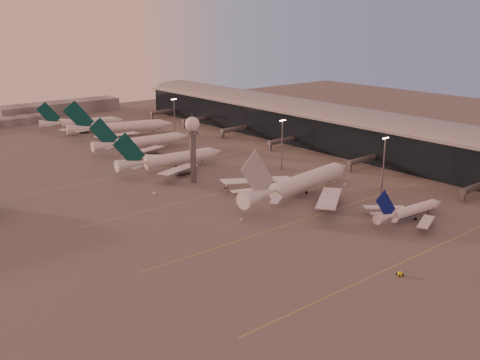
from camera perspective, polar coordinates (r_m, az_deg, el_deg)
ground at (r=170.83m, az=18.00°, el=-9.50°), size 700.00×700.00×0.00m
taxiway_markings at (r=223.62m, az=10.14°, el=-2.67°), size 180.00×185.25×0.02m
terminal at (r=312.32m, az=11.98°, el=4.73°), size 57.00×362.00×23.04m
radar_tower at (r=247.38m, az=-4.84°, el=4.44°), size 6.40×6.40×31.10m
mast_b at (r=238.14m, az=14.39°, el=1.71°), size 3.60×0.56×25.00m
mast_c at (r=269.40m, az=4.30°, el=3.89°), size 3.60×0.56×25.00m
mast_d at (r=337.49m, az=-6.66°, el=6.41°), size 3.60×0.56×25.00m
distant_horizon at (r=431.48m, az=-21.02°, el=6.31°), size 165.00×37.50×9.00m
narrowbody_mid at (r=214.01m, az=16.86°, el=-3.21°), size 36.77×29.26×14.36m
widebody_white at (r=231.72m, az=6.14°, el=-0.68°), size 70.98×56.50×25.05m
greentail_a at (r=273.52m, az=-6.92°, el=1.84°), size 57.96×46.67×21.05m
greentail_b at (r=313.39m, az=-9.86°, el=3.61°), size 57.57×46.33×20.91m
greentail_c at (r=352.74m, az=-11.95°, el=5.02°), size 63.41×50.46×23.73m
greentail_d at (r=379.77m, az=-15.71°, el=5.45°), size 51.71×41.10×19.45m
gsv_tug_mid at (r=170.40m, az=15.94°, el=-9.18°), size 4.22×3.43×1.04m
gsv_truck_b at (r=227.17m, az=18.41°, el=-2.69°), size 5.47×3.49×2.08m
gsv_truck_c at (r=204.59m, az=0.12°, el=-3.91°), size 5.21×5.06×2.16m
gsv_catering_b at (r=250.25m, az=10.62°, el=-0.17°), size 4.89×3.47×3.67m
gsv_tug_far at (r=242.82m, az=-1.44°, el=-0.73°), size 3.35×3.84×0.94m
gsv_truck_d at (r=236.92m, az=-8.74°, el=-1.21°), size 2.38×5.55×2.19m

